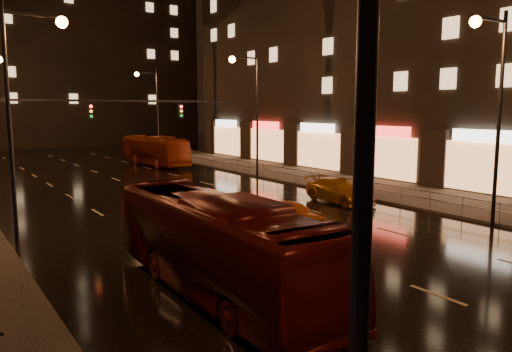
# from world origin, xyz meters

# --- Properties ---
(ground) EXTENTS (140.00, 140.00, 0.00)m
(ground) POSITION_xyz_m (0.00, 20.00, 0.00)
(ground) COLOR black
(ground) RESTS_ON ground
(sidewalk_right) EXTENTS (7.00, 70.00, 0.15)m
(sidewalk_right) POSITION_xyz_m (13.50, 15.00, 0.07)
(sidewalk_right) COLOR #38332D
(sidewalk_right) RESTS_ON ground
(building_right) EXTENTS (18.00, 50.00, 30.00)m
(building_right) POSITION_xyz_m (26.00, 20.00, 15.00)
(building_right) COLOR black
(building_right) RESTS_ON ground
(building_distant) EXTENTS (44.00, 16.00, 36.00)m
(building_distant) POSITION_xyz_m (4.00, 72.00, 18.00)
(building_distant) COLOR black
(building_distant) RESTS_ON ground
(traffic_signal) EXTENTS (15.31, 0.32, 6.20)m
(traffic_signal) POSITION_xyz_m (-5.06, 20.00, 4.74)
(traffic_signal) COLOR black
(traffic_signal) RESTS_ON ground
(streetlight_left) EXTENTS (2.64, 0.50, 10.00)m
(streetlight_left) POSITION_xyz_m (-8.92, -8.00, 6.43)
(streetlight_left) COLOR black
(streetlight_left) RESTS_ON ground
(streetlight_right) EXTENTS (2.64, 0.50, 10.00)m
(streetlight_right) POSITION_xyz_m (8.92, 2.00, 6.43)
(streetlight_right) COLOR black
(streetlight_right) RESTS_ON ground
(railing_right) EXTENTS (0.05, 56.00, 1.00)m
(railing_right) POSITION_xyz_m (10.20, 18.00, 0.90)
(railing_right) COLOR #99999E
(railing_right) RESTS_ON sidewalk_right
(bus_red) EXTENTS (2.79, 10.92, 3.02)m
(bus_red) POSITION_xyz_m (-5.41, 2.00, 1.51)
(bus_red) COLOR #550E0C
(bus_red) RESTS_ON ground
(bus_curb) EXTENTS (3.13, 10.55, 2.90)m
(bus_curb) POSITION_xyz_m (6.52, 35.70, 1.45)
(bus_curb) COLOR #9D310F
(bus_curb) RESTS_ON ground
(taxi_near) EXTENTS (1.58, 3.57, 1.19)m
(taxi_near) POSITION_xyz_m (2.00, 7.69, 0.60)
(taxi_near) COLOR orange
(taxi_near) RESTS_ON ground
(taxi_far) EXTENTS (2.29, 5.06, 1.44)m
(taxi_far) POSITION_xyz_m (7.99, 10.78, 0.72)
(taxi_far) COLOR #C87812
(taxi_far) RESTS_ON ground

